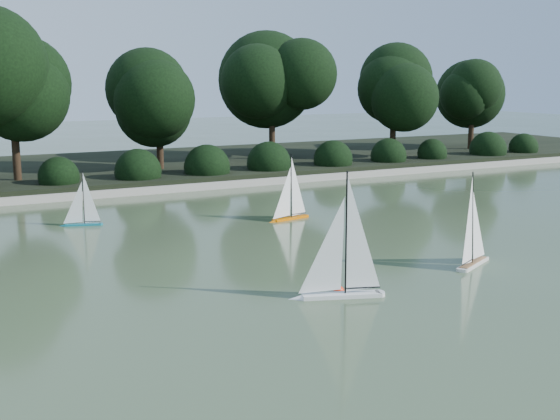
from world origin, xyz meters
The scene contains 10 objects.
ground centered at (0.00, 0.00, 0.00)m, with size 80.00×80.00×0.00m, color #344127.
pond_coping centered at (0.00, 9.00, 0.09)m, with size 40.00×0.35×0.18m, color gray.
far_bank centered at (0.00, 13.00, 0.15)m, with size 40.00×8.00×0.30m, color black.
tree_line centered at (1.23, 11.44, 2.64)m, with size 26.31×3.93×4.39m.
shrub_hedge centered at (0.00, 9.90, 0.45)m, with size 29.10×1.10×1.10m.
sailboat_white_a centered at (-0.42, -0.48, 0.29)m, with size 1.32×0.62×1.83m.
sailboat_white_b centered at (2.49, -0.05, 0.25)m, with size 1.10×0.66×1.59m.
sailboat_orange centered at (1.48, 4.44, 0.23)m, with size 1.06×0.38×1.45m.
sailboat_teal centered at (-2.49, 5.85, 0.19)m, with size 0.85×0.39×1.18m.
race_buoy centered at (-0.21, -0.26, 0.00)m, with size 0.15×0.15×0.15m, color #FF2D0D.
Camera 1 is at (-5.26, -8.21, 2.94)m, focal length 45.00 mm.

